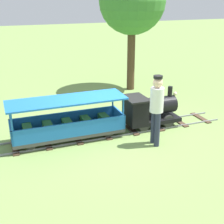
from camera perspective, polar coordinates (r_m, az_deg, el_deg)
name	(u,v)px	position (r m, az deg, el deg)	size (l,w,h in m)	color
ground_plane	(116,132)	(7.80, 0.74, -3.68)	(60.00, 60.00, 0.00)	#75934C
track	(104,133)	(7.70, -1.39, -3.90)	(0.79, 6.40, 0.04)	gray
locomotive	(148,110)	(7.97, 6.71, 0.45)	(0.75, 1.45, 0.99)	black
passenger_car	(68,123)	(7.31, -8.08, -2.06)	(0.85, 2.70, 0.97)	#3F3F3F
conductor_person	(157,105)	(6.89, 8.19, 1.28)	(0.30, 0.30, 1.62)	#282D47
oak_tree_near	(132,2)	(10.90, 3.74, 19.56)	(2.22, 2.22, 4.14)	#4C3823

